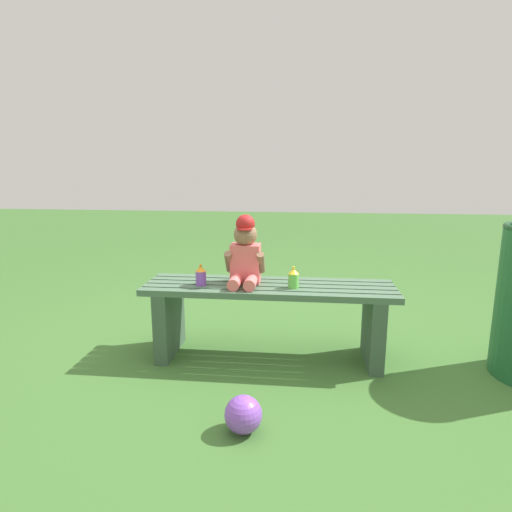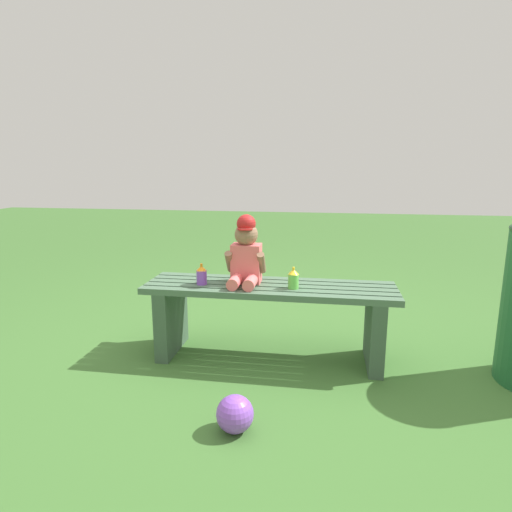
{
  "view_description": "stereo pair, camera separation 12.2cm",
  "coord_description": "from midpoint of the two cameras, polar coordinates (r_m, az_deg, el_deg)",
  "views": [
    {
      "loc": [
        0.19,
        -2.42,
        1.14
      ],
      "look_at": [
        -0.07,
        -0.05,
        0.63
      ],
      "focal_mm": 30.3,
      "sensor_mm": 36.0,
      "label": 1
    },
    {
      "loc": [
        0.31,
        -2.4,
        1.14
      ],
      "look_at": [
        -0.07,
        -0.05,
        0.63
      ],
      "focal_mm": 30.3,
      "sensor_mm": 36.0,
      "label": 2
    }
  ],
  "objects": [
    {
      "name": "sippy_cup_left",
      "position": [
        2.52,
        -8.67,
        -2.55
      ],
      "size": [
        0.06,
        0.06,
        0.12
      ],
      "color": "#8C4CCC",
      "rests_on": "park_bench"
    },
    {
      "name": "child_figure",
      "position": [
        2.51,
        -2.84,
        0.28
      ],
      "size": [
        0.23,
        0.27,
        0.4
      ],
      "color": "#E56666",
      "rests_on": "park_bench"
    },
    {
      "name": "ground_plane",
      "position": [
        2.68,
        0.33,
        -13.14
      ],
      "size": [
        16.0,
        16.0,
        0.0
      ],
      "primitive_type": "plane",
      "color": "#3D6B2D"
    },
    {
      "name": "park_bench",
      "position": [
        2.56,
        0.34,
        -7.11
      ],
      "size": [
        1.45,
        0.39,
        0.45
      ],
      "color": "#47664C",
      "rests_on": "ground_plane"
    },
    {
      "name": "toy_ball",
      "position": [
        1.98,
        -3.57,
        -20.18
      ],
      "size": [
        0.16,
        0.16,
        0.16
      ],
      "primitive_type": "sphere",
      "color": "#8C4CCC",
      "rests_on": "ground_plane"
    },
    {
      "name": "sippy_cup_right",
      "position": [
        2.44,
        3.54,
        -2.92
      ],
      "size": [
        0.06,
        0.06,
        0.12
      ],
      "color": "#66CC4C",
      "rests_on": "park_bench"
    }
  ]
}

